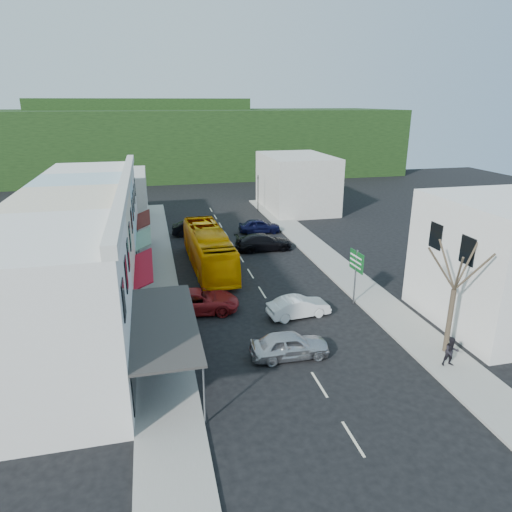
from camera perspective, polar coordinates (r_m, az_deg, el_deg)
The scene contains 20 objects.
ground at distance 30.60m, azimuth 2.58°, elevation -7.44°, with size 120.00×120.00×0.00m, color black.
sidewalk_left at distance 38.79m, azimuth -12.23°, elevation -1.93°, with size 3.00×52.00×0.15m, color gray.
sidewalk_right at distance 41.62m, azimuth 8.83°, elevation -0.28°, with size 3.00×52.00×0.15m, color gray.
shopfront_row at distance 33.17m, azimuth -21.10°, elevation 0.81°, with size 8.25×30.00×8.00m.
right_building at distance 32.19m, azimuth 28.63°, elevation -0.79°, with size 8.00×9.00×8.00m, color silver.
distant_block_left at distance 54.59m, azimuth -17.69°, elevation 6.80°, with size 8.00×10.00×6.00m, color #B7B2A8.
distant_block_right at distance 60.21m, azimuth 5.06°, elevation 9.14°, with size 8.00×12.00×7.00m, color #B7B2A8.
hillside at distance 91.93m, azimuth -9.62°, elevation 14.31°, with size 80.00×26.00×14.00m.
bus at distance 38.76m, azimuth -5.95°, elevation 0.70°, with size 2.50×11.60×3.10m, color #FEA500.
car_silver at distance 25.75m, azimuth 4.23°, elevation -11.13°, with size 1.80×4.40×1.40m, color #B8B8BD.
car_white at distance 30.32m, azimuth 5.35°, elevation -6.31°, with size 1.80×4.40×1.40m, color white.
car_red at distance 31.08m, azimuth -7.27°, elevation -5.73°, with size 1.90×4.60×1.40m, color maroon.
car_black_near at distance 43.46m, azimuth 0.97°, elevation 1.63°, with size 1.84×4.50×1.40m, color black.
car_navy_mid at distance 49.25m, azimuth 0.43°, elevation 3.71°, with size 1.80×4.40×1.40m, color black.
car_black_far at distance 48.72m, azimuth -7.64°, elevation 3.37°, with size 1.80×4.40×1.40m, color black.
pedestrian_left at distance 29.56m, azimuth -12.21°, elevation -6.72°, with size 0.60×0.40×1.70m, color black.
pedestrian_right at distance 26.66m, azimuth 23.23°, elevation -10.90°, with size 0.70×0.44×1.70m, color black.
direction_sign at distance 32.27m, azimuth 12.31°, elevation -2.62°, with size 0.34×1.79×3.95m, color #10511F, non-canonical shape.
street_tree at distance 26.86m, azimuth 23.52°, elevation -3.88°, with size 2.73×2.73×7.77m, color #372B1F, non-canonical shape.
traffic_signal at distance 58.87m, azimuth 0.25°, elevation 7.84°, with size 0.67×1.01×4.66m, color black, non-canonical shape.
Camera 1 is at (-7.58, -26.39, 13.52)m, focal length 32.00 mm.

